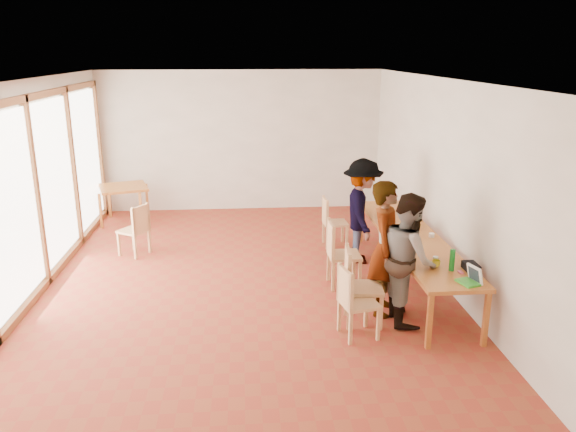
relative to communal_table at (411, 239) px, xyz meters
name	(u,v)px	position (x,y,z in m)	size (l,w,h in m)	color
ground	(244,278)	(-2.50, 0.37, -0.70)	(8.00, 8.00, 0.00)	brown
wall_back	(241,141)	(-2.50, 4.37, 0.80)	(6.00, 0.10, 3.00)	beige
wall_front	(241,299)	(-2.50, -3.63, 0.80)	(6.00, 0.10, 3.00)	beige
wall_right	(440,180)	(0.50, 0.37, 0.80)	(0.10, 8.00, 3.00)	beige
window_wall	(34,187)	(-5.46, 0.37, 0.80)	(0.10, 8.00, 3.00)	white
ceiling	(239,77)	(-2.50, 0.37, 2.32)	(6.00, 8.00, 0.04)	white
communal_table	(411,239)	(0.00, 0.00, 0.00)	(0.80, 4.00, 0.75)	#C2652B
side_table	(123,190)	(-4.90, 3.54, -0.03)	(0.90, 0.90, 0.75)	#C2652B
chair_near	(352,295)	(-1.19, -1.58, -0.15)	(0.50, 0.50, 0.48)	tan
chair_mid	(356,278)	(-1.08, -1.21, -0.09)	(0.51, 0.51, 0.53)	tan
chair_far	(337,247)	(-1.11, -0.01, -0.10)	(0.47, 0.47, 0.53)	tan
chair_empty	(330,217)	(-0.95, 1.75, -0.16)	(0.43, 0.43, 0.47)	tan
chair_spare	(137,225)	(-4.28, 1.53, -0.15)	(0.58, 0.58, 0.48)	tan
person_near	(386,248)	(-0.63, -0.93, 0.20)	(0.66, 0.43, 1.80)	gray
person_mid	(409,258)	(-0.39, -1.17, 0.15)	(0.82, 0.64, 1.70)	gray
person_far	(362,211)	(-0.55, 0.96, 0.16)	(1.12, 0.64, 1.73)	gray
laptop_near	(471,278)	(0.18, -1.79, 0.11)	(0.28, 0.30, 0.21)	green
laptop_mid	(410,236)	(-0.07, -0.16, 0.10)	(0.24, 0.25, 0.18)	green
laptop_far	(407,226)	(0.01, 0.28, 0.10)	(0.23, 0.26, 0.20)	green
yellow_mug	(436,263)	(-0.06, -1.24, 0.09)	(0.11, 0.11, 0.09)	yellow
green_bottle	(452,260)	(0.09, -1.39, 0.19)	(0.07, 0.07, 0.28)	#147623
clear_glass	(435,260)	(-0.02, -1.12, 0.09)	(0.07, 0.07, 0.09)	silver
condiment_cup	(432,235)	(0.27, -0.09, 0.08)	(0.08, 0.08, 0.06)	white
pink_phone	(461,272)	(0.18, -1.47, 0.05)	(0.05, 0.10, 0.01)	#D54A6F
black_pouch	(471,267)	(0.34, -1.40, 0.09)	(0.16, 0.26, 0.09)	black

